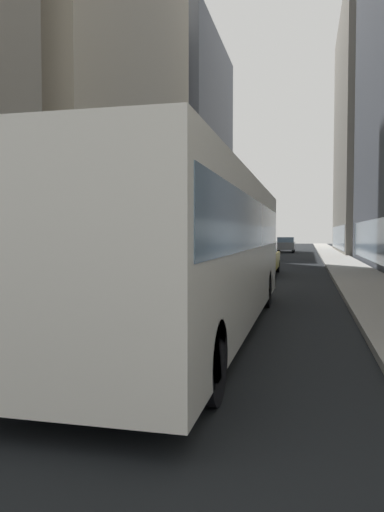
% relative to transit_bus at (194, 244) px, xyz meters
% --- Properties ---
extents(ground_plane, '(120.00, 120.00, 0.00)m').
position_rel_transit_bus_xyz_m(ground_plane, '(-1.20, 31.20, -1.78)').
color(ground_plane, black).
extents(sidewalk_left, '(2.40, 110.00, 0.15)m').
position_rel_transit_bus_xyz_m(sidewalk_left, '(-6.90, 31.20, -1.70)').
color(sidewalk_left, gray).
rests_on(sidewalk_left, ground).
extents(sidewalk_right, '(2.40, 110.00, 0.15)m').
position_rel_transit_bus_xyz_m(sidewalk_right, '(4.50, 31.20, -1.70)').
color(sidewalk_right, gray).
rests_on(sidewalk_right, ground).
extents(building_left_far, '(10.60, 21.45, 24.69)m').
position_rel_transit_bus_xyz_m(building_left_far, '(-13.10, 46.25, 10.56)').
color(building_left_far, slate).
rests_on(building_left_far, ground).
extents(transit_bus, '(2.78, 11.53, 3.05)m').
position_rel_transit_bus_xyz_m(transit_bus, '(0.00, 0.00, 0.00)').
color(transit_bus, silver).
rests_on(transit_bus, ground).
extents(car_grey_wagon, '(1.83, 4.46, 1.62)m').
position_rel_transit_bus_xyz_m(car_grey_wagon, '(0.00, 43.35, -0.95)').
color(car_grey_wagon, slate).
rests_on(car_grey_wagon, ground).
extents(car_yellow_taxi, '(1.70, 4.32, 1.62)m').
position_rel_transit_bus_xyz_m(car_yellow_taxi, '(0.00, 13.91, -0.96)').
color(car_yellow_taxi, yellow).
rests_on(car_yellow_taxi, ground).
extents(car_white_van, '(1.84, 4.25, 1.62)m').
position_rel_transit_bus_xyz_m(car_white_van, '(-4.00, 33.13, -0.95)').
color(car_white_van, silver).
rests_on(car_white_van, ground).
extents(car_blue_hatchback, '(1.73, 4.07, 1.62)m').
position_rel_transit_bus_xyz_m(car_blue_hatchback, '(-2.40, 23.02, -0.96)').
color(car_blue_hatchback, '#4C6BB7').
rests_on(car_blue_hatchback, ground).
extents(box_truck, '(2.30, 7.50, 3.05)m').
position_rel_transit_bus_xyz_m(box_truck, '(-4.00, 14.53, -0.11)').
color(box_truck, silver).
rests_on(box_truck, ground).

